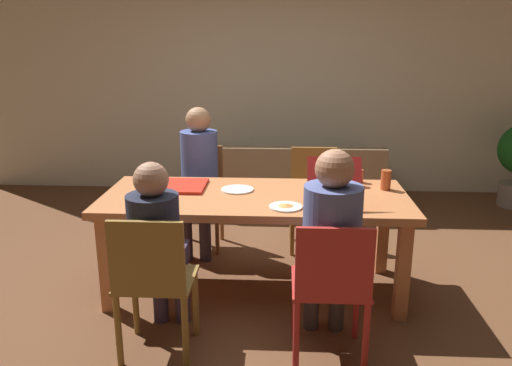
% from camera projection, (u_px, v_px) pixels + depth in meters
% --- Properties ---
extents(ground_plane, '(20.00, 20.00, 0.00)m').
position_uv_depth(ground_plane, '(255.00, 289.00, 3.85)').
color(ground_plane, brown).
extents(back_wall, '(7.33, 0.12, 2.97)m').
position_uv_depth(back_wall, '(268.00, 69.00, 6.07)').
color(back_wall, beige).
rests_on(back_wall, ground).
extents(dining_table, '(2.19, 0.91, 0.75)m').
position_uv_depth(dining_table, '(255.00, 206.00, 3.67)').
color(dining_table, '#C07141').
rests_on(dining_table, ground).
extents(chair_0, '(0.44, 0.40, 0.90)m').
position_uv_depth(chair_0, '(153.00, 279.00, 2.88)').
color(chair_0, olive).
rests_on(chair_0, ground).
extents(person_0, '(0.30, 0.53, 1.18)m').
position_uv_depth(person_0, '(158.00, 240.00, 2.98)').
color(person_0, '#42354F').
rests_on(person_0, ground).
extents(chair_1, '(0.44, 0.43, 0.89)m').
position_uv_depth(chair_1, '(331.00, 284.00, 2.83)').
color(chair_1, red).
rests_on(chair_1, ground).
extents(person_1, '(0.33, 0.51, 1.26)m').
position_uv_depth(person_1, '(331.00, 236.00, 2.90)').
color(person_1, '#433B3B').
rests_on(person_1, ground).
extents(chair_2, '(0.38, 0.40, 0.90)m').
position_uv_depth(chair_2, '(202.00, 190.00, 4.59)').
color(chair_2, '#92592F').
rests_on(chair_2, ground).
extents(person_2, '(0.32, 0.51, 1.27)m').
position_uv_depth(person_2, '(199.00, 169.00, 4.39)').
color(person_2, '#392F3B').
rests_on(person_2, ground).
extents(chair_3, '(0.43, 0.42, 0.89)m').
position_uv_depth(chair_3, '(314.00, 191.00, 4.56)').
color(chair_3, '#9A652D').
rests_on(chair_3, ground).
extents(pizza_box_0, '(0.39, 0.39, 0.02)m').
position_uv_depth(pizza_box_0, '(180.00, 186.00, 3.82)').
color(pizza_box_0, red).
rests_on(pizza_box_0, dining_table).
extents(pizza_box_1, '(0.36, 0.54, 0.33)m').
position_uv_depth(pizza_box_1, '(331.00, 192.00, 3.54)').
color(pizza_box_1, '#AD1D1A').
rests_on(pizza_box_1, dining_table).
extents(plate_0, '(0.22, 0.22, 0.03)m').
position_uv_depth(plate_0, '(286.00, 206.00, 3.36)').
color(plate_0, white).
rests_on(plate_0, dining_table).
extents(plate_1, '(0.24, 0.24, 0.01)m').
position_uv_depth(plate_1, '(237.00, 190.00, 3.75)').
color(plate_1, white).
rests_on(plate_1, dining_table).
extents(drinking_glass_0, '(0.08, 0.08, 0.10)m').
position_uv_depth(drinking_glass_0, '(357.00, 180.00, 3.85)').
color(drinking_glass_0, '#E4CC5D').
rests_on(drinking_glass_0, dining_table).
extents(drinking_glass_1, '(0.06, 0.06, 0.10)m').
position_uv_depth(drinking_glass_1, '(359.00, 176.00, 3.95)').
color(drinking_glass_1, '#BD4A34').
rests_on(drinking_glass_1, dining_table).
extents(drinking_glass_2, '(0.06, 0.06, 0.14)m').
position_uv_depth(drinking_glass_2, '(150.00, 198.00, 3.32)').
color(drinking_glass_2, silver).
rests_on(drinking_glass_2, dining_table).
extents(drinking_glass_3, '(0.07, 0.07, 0.15)m').
position_uv_depth(drinking_glass_3, '(386.00, 180.00, 3.75)').
color(drinking_glass_3, '#B4502A').
rests_on(drinking_glass_3, dining_table).
extents(couch, '(1.97, 0.91, 0.74)m').
position_uv_depth(couch, '(291.00, 183.00, 5.75)').
color(couch, '#896C4E').
rests_on(couch, ground).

